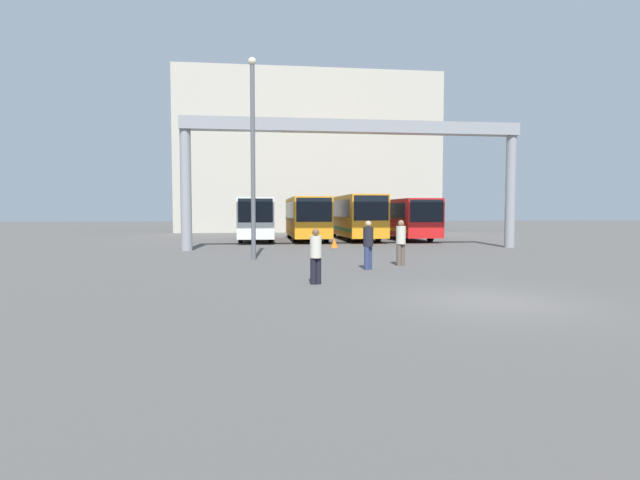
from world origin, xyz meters
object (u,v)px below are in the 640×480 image
Objects in this scene: bus_slot_0 at (256,217)px; bus_slot_3 at (404,217)px; bus_slot_1 at (306,216)px; lamp_post at (253,151)px; pedestrian_far_center at (401,241)px; traffic_cone at (334,243)px; pedestrian_mid_right at (316,255)px; bus_slot_2 at (354,215)px; pedestrian_near_left at (368,244)px.

bus_slot_0 reaches higher than bus_slot_3.
bus_slot_3 is (7.56, 0.05, -0.05)m from bus_slot_1.
lamp_post is (-0.05, -15.21, 3.05)m from bus_slot_0.
pedestrian_far_center is (-5.53, -18.12, -0.80)m from bus_slot_3.
pedestrian_far_center is 3.12× the size of traffic_cone.
lamp_post reaches higher than pedestrian_mid_right.
bus_slot_0 is 1.07× the size of bus_slot_1.
bus_slot_3 is at bearing 54.38° from pedestrian_far_center.
bus_slot_0 is 6.75× the size of pedestrian_mid_right.
pedestrian_far_center is at bearing 37.79° from pedestrian_mid_right.
pedestrian_mid_right is 2.84× the size of traffic_cone.
bus_slot_1 reaches higher than bus_slot_0.
bus_slot_3 is at bearing 55.46° from pedestrian_mid_right.
lamp_post reaches higher than bus_slot_0.
lamp_post reaches higher than pedestrian_far_center.
bus_slot_2 is 1.12× the size of bus_slot_3.
bus_slot_1 is at bearing -5.41° from bus_slot_0.
bus_slot_2 is at bearing 9.95° from bus_slot_1.
bus_slot_1 reaches higher than pedestrian_near_left.
bus_slot_3 is 5.81× the size of pedestrian_near_left.
traffic_cone is (-2.90, -8.71, -1.62)m from bus_slot_2.
lamp_post is at bearing 91.57° from pedestrian_mid_right.
traffic_cone is 0.07× the size of lamp_post.
bus_slot_3 is 18.12× the size of traffic_cone.
traffic_cone is at bearing 77.85° from pedestrian_far_center.
lamp_post reaches higher than bus_slot_2.
lamp_post reaches higher than traffic_cone.
pedestrian_mid_right is at bearing -94.87° from bus_slot_1.
lamp_post is at bearing -90.19° from bus_slot_0.
lamp_post is (-3.83, -14.85, 3.01)m from bus_slot_1.
bus_slot_2 is 3.83m from bus_slot_3.
bus_slot_0 is 11.34m from bus_slot_3.
traffic_cone is (4.66, -8.41, -1.49)m from bus_slot_0.
pedestrian_near_left is (-1.59, -1.18, 0.00)m from pedestrian_far_center.
bus_slot_3 is 1.18× the size of lamp_post.
bus_slot_1 is 22.84m from pedestrian_mid_right.
bus_slot_0 is at bearing 88.84° from pedestrian_far_center.
traffic_cone is at bearing -61.00° from bus_slot_0.
traffic_cone is at bearing 67.21° from pedestrian_mid_right.
lamp_post reaches higher than bus_slot_1.
bus_slot_1 is at bearing 96.25° from traffic_cone.
bus_slot_1 is 19.28m from pedestrian_near_left.
bus_slot_0 reaches higher than traffic_cone.
bus_slot_1 is 8.24m from traffic_cone.
bus_slot_2 is 6.49× the size of pedestrian_far_center.
pedestrian_far_center is at bearing -28.81° from lamp_post.
bus_slot_2 is at bearing 63.88° from lamp_post.
pedestrian_near_left is at bearing -110.26° from bus_slot_3.
pedestrian_far_center is (5.80, -18.43, -0.81)m from bus_slot_0.
pedestrian_mid_right is at bearing -85.44° from bus_slot_0.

